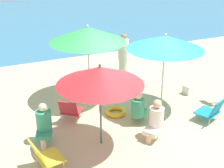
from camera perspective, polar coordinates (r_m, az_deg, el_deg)
name	(u,v)px	position (r m, az deg, el deg)	size (l,w,h in m)	color
ground_plane	(141,116)	(8.08, 5.37, -5.91)	(40.00, 40.00, 0.00)	#CCB789
sea_water	(36,19)	(20.07, -13.85, 11.59)	(40.00, 16.00, 0.01)	teal
umbrella_teal	(165,42)	(7.95, 9.78, 7.57)	(1.97, 1.97, 2.05)	silver
umbrella_red	(100,76)	(6.25, -2.21, 1.56)	(1.82, 1.82, 1.88)	#4C4C51
umbrella_green	(88,34)	(8.41, -4.49, 9.09)	(2.09, 2.09, 2.13)	silver
beach_chair_a	(71,110)	(7.75, -7.64, -4.73)	(0.72, 0.73, 0.63)	red
beach_chair_b	(44,156)	(6.27, -12.39, -12.74)	(0.64, 0.64, 0.63)	gold
beach_chair_c	(212,110)	(8.05, 17.92, -4.59)	(0.72, 0.74, 0.66)	teal
person_a	(156,120)	(7.06, 8.02, -6.54)	(0.55, 0.49, 0.93)	silver
person_b	(44,123)	(6.99, -12.45, -7.11)	(0.45, 0.57, 0.93)	#389970
person_c	(123,60)	(9.59, 2.07, 4.48)	(0.33, 0.33, 1.65)	silver
person_d	(138,108)	(7.62, 4.84, -4.36)	(0.53, 0.54, 0.85)	#389970
swim_ring	(116,112)	(8.13, 0.69, -5.14)	(0.54, 0.54, 0.11)	yellow
beach_bag	(188,89)	(9.50, 13.90, -0.94)	(0.31, 0.23, 0.27)	silver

